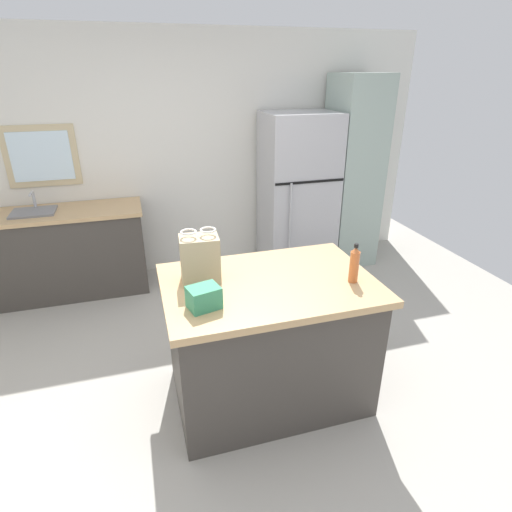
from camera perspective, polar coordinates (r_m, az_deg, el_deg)
The scene contains 9 objects.
ground at distance 3.17m, azimuth -3.86°, elevation -19.15°, with size 6.78×6.78×0.00m, color #ADA89E.
back_wall at distance 4.76m, azimuth -11.28°, elevation 13.13°, with size 5.65×0.13×2.57m.
kitchen_island at distance 2.93m, azimuth 1.71°, elevation -11.44°, with size 1.37×0.94×0.92m.
refrigerator at distance 4.79m, azimuth 5.74°, elevation 8.53°, with size 0.79×0.68×1.76m.
tall_cabinet at distance 5.03m, azimuth 13.11°, elevation 11.00°, with size 0.52×0.60×2.14m.
sink_counter at distance 4.69m, azimuth -24.51°, elevation 0.54°, with size 1.56×0.60×1.09m.
shopping_bag at distance 2.66m, azimuth -7.70°, elevation -0.34°, with size 0.26×0.20×0.35m.
small_box at distance 2.39m, azimuth -7.17°, elevation -5.68°, with size 0.18×0.14×0.13m, color #388E66.
bottle at distance 2.71m, azimuth 13.33°, elevation -1.16°, with size 0.06×0.06×0.26m.
Camera 1 is at (-0.46, -2.25, 2.18)m, focal length 29.16 mm.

